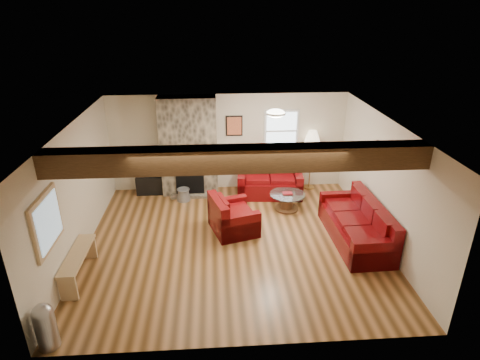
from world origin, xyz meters
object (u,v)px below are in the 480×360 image
object	(u,v)px
coffee_table	(287,201)
loveseat	(270,179)
floor_lamp	(312,140)
tv_cabinet	(156,184)
television	(154,167)
armchair_red	(234,214)
sofa_three	(356,222)

from	to	relation	value
coffee_table	loveseat	bearing A→B (deg)	109.85
loveseat	floor_lamp	bearing A→B (deg)	20.58
loveseat	floor_lamp	world-z (taller)	floor_lamp
coffee_table	tv_cabinet	world-z (taller)	tv_cabinet
coffee_table	tv_cabinet	xyz separation A→B (m)	(-3.23, 1.16, 0.04)
television	floor_lamp	distance (m)	4.08
loveseat	armchair_red	size ratio (longest dim) A/B	1.63
television	floor_lamp	xyz separation A→B (m)	(4.03, 0.02, 0.63)
coffee_table	armchair_red	bearing A→B (deg)	-146.04
sofa_three	tv_cabinet	bearing A→B (deg)	-122.28
tv_cabinet	television	distance (m)	0.47
armchair_red	tv_cabinet	bearing A→B (deg)	26.42
loveseat	tv_cabinet	distance (m)	2.94
sofa_three	armchair_red	world-z (taller)	sofa_three
floor_lamp	sofa_three	bearing A→B (deg)	-82.47
loveseat	television	world-z (taller)	television
loveseat	tv_cabinet	size ratio (longest dim) A/B	1.68
armchair_red	coffee_table	size ratio (longest dim) A/B	1.20
tv_cabinet	floor_lamp	distance (m)	4.18
loveseat	tv_cabinet	bearing A→B (deg)	178.70
sofa_three	tv_cabinet	xyz separation A→B (m)	(-4.38, 2.61, -0.18)
tv_cabinet	floor_lamp	bearing A→B (deg)	0.28
loveseat	floor_lamp	size ratio (longest dim) A/B	1.03
sofa_three	coffee_table	distance (m)	1.87
coffee_table	floor_lamp	distance (m)	1.83
loveseat	coffee_table	world-z (taller)	loveseat
armchair_red	sofa_three	bearing A→B (deg)	-119.32
armchair_red	tv_cabinet	world-z (taller)	armchair_red
coffee_table	floor_lamp	world-z (taller)	floor_lamp
sofa_three	coffee_table	bearing A→B (deg)	-143.05
armchair_red	floor_lamp	world-z (taller)	floor_lamp
coffee_table	tv_cabinet	size ratio (longest dim) A/B	0.86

